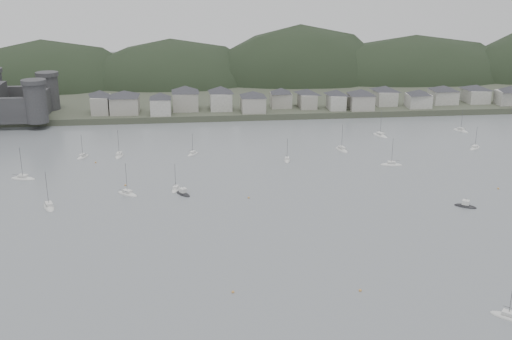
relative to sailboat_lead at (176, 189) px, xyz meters
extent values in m
plane|color=slate|center=(27.25, -74.83, -0.18)|extent=(900.00, 900.00, 0.00)
cube|color=#383D2D|center=(27.25, 220.17, 1.32)|extent=(900.00, 250.00, 3.00)
ellipsoid|color=black|center=(-83.62, 197.11, -10.32)|extent=(138.98, 92.48, 81.13)
ellipsoid|color=black|center=(-5.05, 198.03, -10.15)|extent=(132.08, 90.41, 79.74)
ellipsoid|color=black|center=(77.89, 198.10, -12.86)|extent=(133.88, 88.37, 101.41)
ellipsoid|color=black|center=(153.19, 193.08, -10.50)|extent=(165.81, 81.78, 82.55)
cylinder|color=#343336|center=(-64.75, 91.17, 11.82)|extent=(10.00, 10.00, 18.00)
cylinder|color=#343336|center=(-64.75, 119.17, 11.32)|extent=(10.00, 10.00, 17.00)
cube|color=#343336|center=(-64.75, 105.17, 8.82)|extent=(3.50, 30.00, 12.00)
cube|color=gray|center=(-37.75, 107.13, 7.11)|extent=(8.34, 12.91, 8.59)
pyramid|color=#2C2D32|center=(-37.75, 107.13, 12.91)|extent=(15.78, 15.78, 3.01)
cube|color=gray|center=(-26.07, 106.49, 7.00)|extent=(13.68, 13.35, 8.36)
pyramid|color=#2C2D32|center=(-26.07, 106.49, 12.64)|extent=(20.07, 20.07, 2.93)
cube|color=#97968E|center=(-8.33, 101.19, 6.86)|extent=(9.78, 10.20, 8.08)
pyramid|color=#2C2D32|center=(-8.33, 101.19, 12.31)|extent=(14.83, 14.83, 2.83)
cube|color=gray|center=(3.73, 110.82, 7.37)|extent=(12.59, 13.33, 9.09)
pyramid|color=#2C2D32|center=(3.73, 110.82, 13.50)|extent=(19.24, 19.24, 3.18)
cube|color=#97968E|center=(21.50, 109.27, 7.25)|extent=(10.74, 12.17, 8.87)
pyramid|color=#2C2D32|center=(21.50, 109.27, 13.24)|extent=(17.01, 17.01, 3.10)
cube|color=gray|center=(37.17, 102.70, 6.66)|extent=(11.63, 12.09, 7.69)
pyramid|color=#2C2D32|center=(37.17, 102.70, 11.86)|extent=(17.61, 17.61, 2.69)
cube|color=gray|center=(52.50, 111.36, 6.54)|extent=(10.37, 9.35, 7.44)
pyramid|color=#2C2D32|center=(52.50, 111.36, 11.56)|extent=(14.65, 14.65, 2.60)
cube|color=gray|center=(65.87, 108.96, 6.43)|extent=(8.24, 12.20, 7.22)
pyramid|color=#2C2D32|center=(65.87, 108.96, 11.30)|extent=(15.17, 15.17, 2.53)
cube|color=#97968E|center=(79.74, 103.72, 6.55)|extent=(8.06, 10.91, 7.46)
pyramid|color=#2C2D32|center=(79.74, 103.72, 11.59)|extent=(14.08, 14.08, 2.61)
cube|color=gray|center=(92.06, 102.23, 6.65)|extent=(11.73, 11.78, 7.66)
pyramid|color=#2C2D32|center=(92.06, 102.23, 11.82)|extent=(17.46, 17.46, 2.68)
cube|color=#97968E|center=(107.88, 112.08, 6.49)|extent=(10.19, 13.02, 7.33)
pyramid|color=#2C2D32|center=(107.88, 112.08, 11.43)|extent=(17.23, 17.23, 2.57)
cube|color=#97968E|center=(122.79, 103.23, 6.26)|extent=(11.70, 9.81, 6.88)
pyramid|color=#2C2D32|center=(122.79, 103.23, 10.90)|extent=(15.97, 15.97, 2.41)
cube|color=#97968E|center=(139.65, 112.08, 6.32)|extent=(12.83, 12.48, 7.00)
pyramid|color=#2C2D32|center=(139.65, 112.08, 11.04)|extent=(18.79, 18.79, 2.45)
cube|color=#97968E|center=(157.98, 112.59, 6.30)|extent=(11.07, 13.50, 6.97)
pyramid|color=#2C2D32|center=(157.98, 112.59, 11.01)|extent=(18.25, 18.25, 2.44)
cube|color=#97968E|center=(173.26, 104.89, 6.49)|extent=(13.75, 9.12, 7.34)
pyramid|color=#2C2D32|center=(173.26, 104.89, 11.44)|extent=(16.97, 16.97, 2.57)
ellipsoid|color=silver|center=(0.00, 0.00, -0.13)|extent=(3.83, 7.53, 1.44)
cube|color=silver|center=(0.00, 0.00, 0.89)|extent=(2.10, 2.81, 0.70)
cylinder|color=#3F3F42|center=(0.00, 0.00, 4.52)|extent=(0.12, 0.12, 9.00)
cylinder|color=#3F3F42|center=(-0.28, 1.26, 1.44)|extent=(0.81, 3.18, 0.10)
ellipsoid|color=silver|center=(42.57, 28.60, -0.13)|extent=(3.27, 7.13, 1.37)
cube|color=silver|center=(42.57, 28.60, 0.86)|extent=(1.88, 2.62, 0.70)
cylinder|color=#3F3F42|center=(42.57, 28.60, 4.31)|extent=(0.12, 0.12, 8.59)
cylinder|color=#3F3F42|center=(42.37, 29.82, 1.41)|extent=(0.59, 3.07, 0.10)
ellipsoid|color=silver|center=(71.59, -88.16, -0.13)|extent=(7.41, 7.12, 1.56)
cube|color=silver|center=(71.59, -88.16, 0.95)|extent=(3.17, 3.11, 0.70)
cylinder|color=#3F3F42|center=(71.59, -88.16, 4.89)|extent=(0.12, 0.12, 9.74)
cylinder|color=#3F3F42|center=(72.62, -87.21, 1.50)|extent=(2.64, 2.45, 0.10)
ellipsoid|color=silver|center=(6.26, 41.03, -0.13)|extent=(5.73, 6.68, 1.34)
cube|color=silver|center=(6.26, 41.03, 0.84)|extent=(2.59, 2.77, 0.70)
cylinder|color=#3F3F42|center=(6.26, 41.03, 4.22)|extent=(0.12, 0.12, 8.40)
cylinder|color=#3F3F42|center=(5.54, 42.00, 1.39)|extent=(1.88, 2.49, 0.10)
ellipsoid|color=silver|center=(89.71, 60.57, -0.13)|extent=(6.30, 9.89, 1.89)
cube|color=silver|center=(89.71, 60.57, 1.11)|extent=(3.15, 3.84, 0.70)
cylinder|color=#3F3F42|center=(89.71, 60.57, 5.92)|extent=(0.12, 0.12, 11.80)
cylinder|color=#3F3F42|center=(90.34, 62.15, 1.66)|extent=(1.66, 3.99, 0.10)
ellipsoid|color=silver|center=(-53.98, 17.28, -0.13)|extent=(9.51, 5.26, 1.81)
cube|color=silver|center=(-53.98, 17.28, 1.08)|extent=(3.60, 2.78, 0.70)
cylinder|color=#3F3F42|center=(-53.98, 17.28, 5.68)|extent=(0.12, 0.12, 11.33)
cylinder|color=#3F3F42|center=(-55.55, 16.84, 1.63)|extent=(3.95, 1.21, 0.10)
ellipsoid|color=silver|center=(67.11, 40.30, -0.13)|extent=(5.08, 9.16, 1.75)
cube|color=silver|center=(67.11, 40.30, 1.04)|extent=(2.68, 3.47, 0.70)
cylinder|color=#3F3F42|center=(67.11, 40.30, 5.48)|extent=(0.12, 0.12, 10.92)
cylinder|color=#3F3F42|center=(66.68, 38.79, 1.59)|extent=(1.17, 3.81, 0.10)
ellipsoid|color=silver|center=(-37.03, 41.94, -0.13)|extent=(5.26, 7.45, 1.44)
cube|color=silver|center=(-37.03, 41.94, 0.89)|extent=(2.53, 2.95, 0.70)
cylinder|color=#3F3F42|center=(-37.03, 41.94, 4.50)|extent=(0.12, 0.12, 8.97)
cylinder|color=#3F3F42|center=(-36.45, 40.79, 1.44)|extent=(1.53, 2.93, 0.10)
ellipsoid|color=silver|center=(-22.86, 41.86, -0.13)|extent=(3.73, 8.72, 1.69)
cube|color=silver|center=(-22.86, 41.86, 1.01)|extent=(2.21, 3.17, 0.70)
cylinder|color=#3F3F42|center=(-22.86, 41.86, 5.30)|extent=(0.12, 0.12, 10.56)
cylinder|color=#3F3F42|center=(-22.67, 40.35, 1.56)|extent=(0.57, 3.79, 0.10)
ellipsoid|color=silver|center=(129.24, 65.00, -0.13)|extent=(5.89, 8.53, 1.64)
cube|color=silver|center=(129.24, 65.00, 0.99)|extent=(2.86, 3.37, 0.70)
cylinder|color=#3F3F42|center=(129.24, 65.00, 5.14)|extent=(0.12, 0.12, 10.25)
cylinder|color=#3F3F42|center=(128.61, 63.67, 1.54)|extent=(1.68, 3.37, 0.10)
ellipsoid|color=silver|center=(-39.16, -11.73, -0.13)|extent=(6.04, 9.74, 1.86)
cube|color=silver|center=(-39.16, -11.73, 1.10)|extent=(3.05, 3.76, 0.70)
cylinder|color=#3F3F42|center=(-39.16, -11.73, 5.82)|extent=(0.12, 0.12, 11.61)
cylinder|color=#3F3F42|center=(-39.74, -13.30, 1.65)|extent=(1.56, 3.95, 0.10)
ellipsoid|color=silver|center=(122.70, 36.60, -0.13)|extent=(7.31, 6.29, 1.47)
cube|color=silver|center=(122.70, 36.60, 0.91)|extent=(3.03, 2.84, 0.70)
cylinder|color=#3F3F42|center=(122.70, 36.60, 4.62)|extent=(0.12, 0.12, 9.20)
cylinder|color=#3F3F42|center=(121.64, 37.39, 1.46)|extent=(2.71, 2.06, 0.10)
ellipsoid|color=silver|center=(-15.82, -2.66, -0.13)|extent=(8.23, 7.50, 1.69)
cube|color=silver|center=(-15.82, -2.66, 1.02)|extent=(3.46, 3.33, 0.70)
cylinder|color=#3F3F42|center=(-15.82, -2.66, 5.31)|extent=(0.12, 0.12, 10.57)
cylinder|color=#3F3F42|center=(-16.99, -3.63, 1.57)|extent=(2.99, 2.52, 0.10)
ellipsoid|color=silver|center=(81.01, 18.44, -0.13)|extent=(8.68, 4.18, 1.67)
cube|color=silver|center=(81.01, 18.44, 1.00)|extent=(3.21, 2.35, 0.70)
cylinder|color=#3F3F42|center=(81.01, 18.44, 5.22)|extent=(0.12, 0.12, 10.41)
cylinder|color=#3F3F42|center=(82.48, 18.73, 1.55)|extent=(3.70, 0.80, 0.10)
ellipsoid|color=black|center=(90.38, -25.59, -0.13)|extent=(7.11, 5.91, 1.52)
cube|color=silver|center=(90.38, -25.59, 1.28)|extent=(2.80, 2.76, 1.40)
cylinder|color=#3F3F42|center=(90.38, -25.59, 2.18)|extent=(0.10, 0.10, 1.20)
ellipsoid|color=black|center=(2.52, -4.72, -0.13)|extent=(5.98, 7.16, 1.53)
cube|color=silver|center=(2.52, -4.72, 1.28)|extent=(2.78, 2.82, 1.40)
cylinder|color=#3F3F42|center=(2.52, -4.72, 2.18)|extent=(0.10, 0.10, 1.20)
sphere|color=#C98D43|center=(14.00, -70.94, -0.03)|extent=(0.70, 0.70, 0.70)
sphere|color=#C98D43|center=(108.54, -11.19, -0.03)|extent=(0.70, 0.70, 0.70)
sphere|color=#C98D43|center=(23.64, -10.55, -0.03)|extent=(0.70, 0.70, 0.70)
sphere|color=#C98D43|center=(43.28, -73.50, -0.03)|extent=(0.70, 0.70, 0.70)
sphere|color=#C98D43|center=(-31.04, 33.99, -0.03)|extent=(0.70, 0.70, 0.70)
sphere|color=#C98D43|center=(-17.31, 6.18, -0.03)|extent=(0.70, 0.70, 0.70)
camera|label=1|loc=(5.46, -195.43, 70.45)|focal=42.92mm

